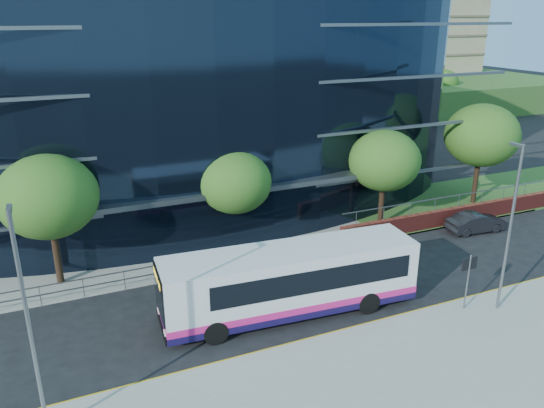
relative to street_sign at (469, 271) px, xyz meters
name	(u,v)px	position (x,y,z in m)	size (l,w,h in m)	color
ground	(365,315)	(-4.50, 1.59, -2.15)	(200.00, 200.00, 0.00)	black
pavement_near	(436,376)	(-4.50, -3.41, -2.07)	(80.00, 8.00, 0.15)	gray
kerb	(377,324)	(-4.50, 0.59, -2.07)	(80.00, 0.25, 0.16)	gray
yellow_line_outer	(375,323)	(-4.50, 0.79, -2.14)	(80.00, 0.08, 0.01)	gold
yellow_line_inner	(373,322)	(-4.50, 0.94, -2.14)	(80.00, 0.08, 0.01)	gold
far_forecourt	(182,247)	(-10.50, 12.59, -2.10)	(50.00, 8.00, 0.10)	gray
grass_verge	(539,186)	(19.50, 12.59, -2.09)	(36.00, 8.00, 0.12)	#2D511E
glass_office	(168,92)	(-8.50, 22.44, 5.85)	(44.00, 23.10, 16.00)	black
retaining_wall	(543,200)	(15.50, 8.89, -1.54)	(34.00, 0.40, 2.11)	maroon
guard_railings	(163,268)	(-12.50, 8.59, -1.33)	(24.00, 0.05, 1.10)	slate
apartment_block	(341,29)	(27.50, 58.80, 8.96)	(60.00, 42.00, 30.00)	#2D511E
street_sign	(469,271)	(0.00, 0.00, 0.00)	(0.85, 0.09, 2.80)	slate
tree_far_a	(48,197)	(-17.50, 10.59, 2.71)	(4.95, 4.95, 6.98)	black
tree_far_b	(235,182)	(-7.50, 11.09, 2.06)	(4.29, 4.29, 6.05)	black
tree_far_c	(384,161)	(2.50, 10.59, 2.39)	(4.62, 4.62, 6.51)	black
tree_far_d	(482,135)	(11.50, 11.59, 3.04)	(5.28, 5.28, 7.44)	black
tree_dist_e	(354,88)	(19.50, 41.59, 2.39)	(4.62, 4.62, 6.51)	black
tree_dist_f	(443,82)	(35.50, 43.59, 2.06)	(4.29, 4.29, 6.05)	black
streetlight_west	(28,322)	(-18.50, -0.59, 2.29)	(0.15, 0.77, 8.00)	slate
streetlight_east	(510,224)	(1.50, -0.59, 2.29)	(0.15, 0.77, 8.00)	slate
city_bus	(293,280)	(-7.57, 3.17, -0.42)	(12.24, 3.62, 3.27)	silver
parked_car	(476,222)	(7.67, 7.31, -1.50)	(1.37, 3.94, 1.30)	black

